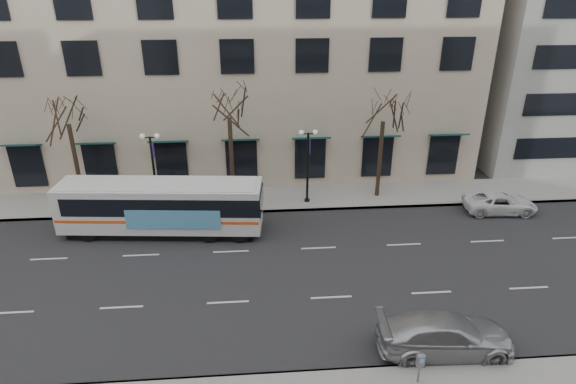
{
  "coord_description": "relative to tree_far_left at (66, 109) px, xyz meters",
  "views": [
    {
      "loc": [
        1.44,
        -21.18,
        14.42
      ],
      "look_at": [
        3.18,
        1.43,
        4.0
      ],
      "focal_mm": 30.0,
      "sensor_mm": 36.0,
      "label": 1
    }
  ],
  "objects": [
    {
      "name": "tree_far_left",
      "position": [
        0.0,
        0.0,
        0.0
      ],
      "size": [
        3.6,
        3.6,
        8.34
      ],
      "color": "black",
      "rests_on": "ground"
    },
    {
      "name": "tree_far_mid",
      "position": [
        10.0,
        0.0,
        0.21
      ],
      "size": [
        3.6,
        3.6,
        8.55
      ],
      "color": "black",
      "rests_on": "ground"
    },
    {
      "name": "silver_car",
      "position": [
        19.09,
        -15.0,
        -5.88
      ],
      "size": [
        5.73,
        2.53,
        1.64
      ],
      "primitive_type": "imported",
      "rotation": [
        0.0,
        0.0,
        1.53
      ],
      "color": "#AFB2B8",
      "rests_on": "ground"
    },
    {
      "name": "city_bus",
      "position": [
        5.97,
        -3.93,
        -4.93
      ],
      "size": [
        12.14,
        3.7,
        3.24
      ],
      "rotation": [
        0.0,
        0.0,
        -0.09
      ],
      "color": "silver",
      "rests_on": "ground"
    },
    {
      "name": "building_hotel",
      "position": [
        8.0,
        12.2,
        5.3
      ],
      "size": [
        40.0,
        20.0,
        24.0
      ],
      "primitive_type": "cube",
      "color": "#B9A58D",
      "rests_on": "ground"
    },
    {
      "name": "tree_far_right",
      "position": [
        20.0,
        0.0,
        -0.28
      ],
      "size": [
        3.6,
        3.6,
        8.06
      ],
      "color": "black",
      "rests_on": "ground"
    },
    {
      "name": "sidewalk_far",
      "position": [
        15.0,
        0.2,
        -6.62
      ],
      "size": [
        80.0,
        4.0,
        0.15
      ],
      "primitive_type": "cube",
      "color": "gray",
      "rests_on": "ground"
    },
    {
      "name": "pay_station",
      "position": [
        17.43,
        -16.74,
        -5.6
      ],
      "size": [
        0.3,
        0.21,
        1.3
      ],
      "rotation": [
        0.0,
        0.0,
        0.1
      ],
      "color": "gray",
      "rests_on": "sidewalk_near"
    },
    {
      "name": "lamp_post_right",
      "position": [
        15.01,
        -0.6,
        -3.75
      ],
      "size": [
        1.22,
        0.45,
        5.21
      ],
      "color": "black",
      "rests_on": "ground"
    },
    {
      "name": "white_pickup",
      "position": [
        27.46,
        -2.85,
        -6.05
      ],
      "size": [
        4.78,
        2.45,
        1.29
      ],
      "primitive_type": "imported",
      "rotation": [
        0.0,
        0.0,
        1.5
      ],
      "color": "white",
      "rests_on": "ground"
    },
    {
      "name": "lamp_post_left",
      "position": [
        5.01,
        -0.6,
        -3.75
      ],
      "size": [
        1.22,
        0.45,
        5.21
      ],
      "color": "black",
      "rests_on": "ground"
    },
    {
      "name": "ground",
      "position": [
        10.0,
        -8.8,
        -6.7
      ],
      "size": [
        160.0,
        160.0,
        0.0
      ],
      "primitive_type": "plane",
      "color": "black",
      "rests_on": "ground"
    }
  ]
}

